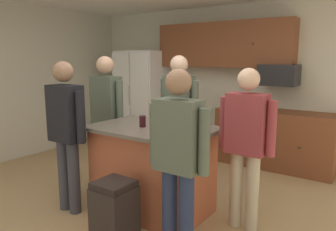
{
  "coord_description": "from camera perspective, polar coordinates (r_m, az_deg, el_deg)",
  "views": [
    {
      "loc": [
        2.09,
        -2.57,
        1.71
      ],
      "look_at": [
        -0.05,
        0.47,
        1.05
      ],
      "focal_mm": 34.88,
      "sensor_mm": 36.0,
      "label": 1
    }
  ],
  "objects": [
    {
      "name": "refrigerator",
      "position": [
        6.47,
        -4.49,
        3.02
      ],
      "size": [
        0.9,
        0.76,
        1.84
      ],
      "color": "white",
      "rests_on": "ground"
    },
    {
      "name": "glass_dark_ale",
      "position": [
        3.54,
        -4.47,
        -1.02
      ],
      "size": [
        0.07,
        0.07,
        0.12
      ],
      "color": "black",
      "rests_on": "kitchen_island"
    },
    {
      "name": "person_host_foreground",
      "position": [
        3.71,
        -17.36,
        -1.96
      ],
      "size": [
        0.57,
        0.22,
        1.67
      ],
      "rotation": [
        0.0,
        0.0,
        0.62
      ],
      "color": "#383842",
      "rests_on": "ground"
    },
    {
      "name": "person_guest_right",
      "position": [
        4.38,
        -10.69,
        0.62
      ],
      "size": [
        0.57,
        0.23,
        1.73
      ],
      "rotation": [
        0.0,
        0.0,
        -0.27
      ],
      "color": "#383842",
      "rests_on": "ground"
    },
    {
      "name": "mug_ceramic_white",
      "position": [
        3.52,
        5.2,
        -1.28
      ],
      "size": [
        0.13,
        0.09,
        0.1
      ],
      "color": "#4C6B99",
      "rests_on": "kitchen_island"
    },
    {
      "name": "cabinet_run_lower",
      "position": [
        5.41,
        18.13,
        -3.9
      ],
      "size": [
        1.8,
        0.63,
        0.9
      ],
      "color": "brown",
      "rests_on": "ground"
    },
    {
      "name": "floor",
      "position": [
        3.73,
        -3.76,
        -17.27
      ],
      "size": [
        7.04,
        7.04,
        0.0
      ],
      "primitive_type": "plane",
      "color": "tan",
      "rests_on": "ground"
    },
    {
      "name": "person_guest_left",
      "position": [
        2.7,
        1.78,
        -6.64
      ],
      "size": [
        0.57,
        0.22,
        1.62
      ],
      "rotation": [
        0.0,
        0.0,
        2.46
      ],
      "color": "#232D4C",
      "rests_on": "ground"
    },
    {
      "name": "person_elder_center",
      "position": [
        4.28,
        1.89,
        0.67
      ],
      "size": [
        0.57,
        0.23,
        1.74
      ],
      "rotation": [
        0.0,
        0.0,
        -1.35
      ],
      "color": "tan",
      "rests_on": "ground"
    },
    {
      "name": "person_guest_by_door",
      "position": [
        3.28,
        13.5,
        -4.0
      ],
      "size": [
        0.57,
        0.22,
        1.62
      ],
      "rotation": [
        0.0,
        0.0,
        -2.91
      ],
      "color": "tan",
      "rests_on": "ground"
    },
    {
      "name": "glass_short_whisky",
      "position": [
        3.29,
        4.9,
        -1.64
      ],
      "size": [
        0.06,
        0.06,
        0.15
      ],
      "color": "black",
      "rests_on": "kitchen_island"
    },
    {
      "name": "cabinet_run_upper",
      "position": [
        5.74,
        9.54,
        12.07
      ],
      "size": [
        2.4,
        0.38,
        0.75
      ],
      "color": "brown"
    },
    {
      "name": "kitchen_island",
      "position": [
        3.68,
        -2.71,
        -9.29
      ],
      "size": [
        1.35,
        0.92,
        0.97
      ],
      "color": "#AD5638",
      "rests_on": "ground"
    },
    {
      "name": "back_wall",
      "position": [
        5.78,
        13.81,
        5.7
      ],
      "size": [
        6.4,
        0.1,
        2.6
      ],
      "primitive_type": "cube",
      "color": "beige",
      "rests_on": "ground"
    },
    {
      "name": "trash_bin",
      "position": [
        3.16,
        -9.31,
        -16.49
      ],
      "size": [
        0.34,
        0.34,
        0.61
      ],
      "color": "black",
      "rests_on": "ground"
    },
    {
      "name": "microwave_over_range",
      "position": [
        5.29,
        18.78,
        6.72
      ],
      "size": [
        0.56,
        0.4,
        0.32
      ],
      "primitive_type": "cube",
      "color": "black"
    },
    {
      "name": "tumbler_amber",
      "position": [
        3.26,
        2.82,
        -1.6
      ],
      "size": [
        0.07,
        0.07,
        0.17
      ],
      "color": "black",
      "rests_on": "kitchen_island"
    }
  ]
}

